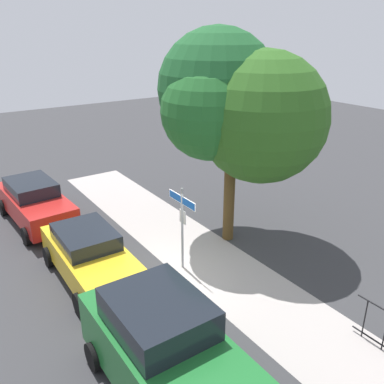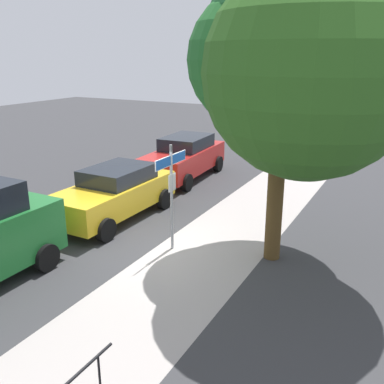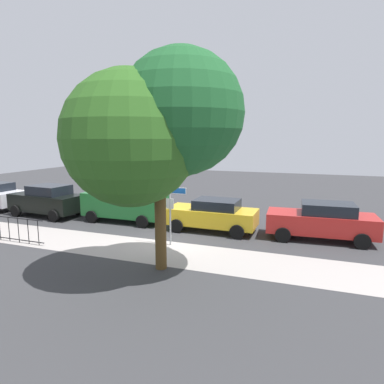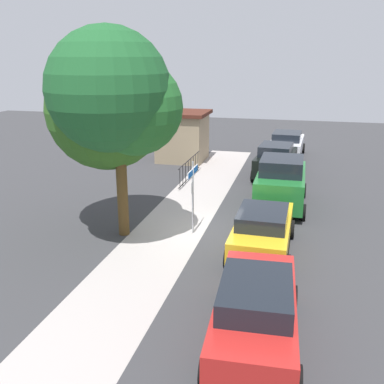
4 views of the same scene
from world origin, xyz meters
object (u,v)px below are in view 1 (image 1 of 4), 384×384
(street_sign, at_px, (182,214))
(car_green, at_px, (165,351))
(shade_tree, at_px, (236,106))
(car_red, at_px, (35,202))
(car_yellow, at_px, (90,255))

(street_sign, height_order, car_green, street_sign)
(shade_tree, xyz_separation_m, car_red, (-5.11, -5.43, -3.83))
(car_red, distance_m, car_green, 9.61)
(shade_tree, bearing_deg, car_yellow, -93.42)
(car_red, height_order, car_green, car_green)
(car_red, bearing_deg, street_sign, 23.16)
(street_sign, bearing_deg, car_yellow, -111.91)
(car_yellow, relative_size, car_green, 0.97)
(street_sign, xyz_separation_m, car_yellow, (-1.04, -2.58, -1.02))
(street_sign, xyz_separation_m, shade_tree, (-0.73, 2.55, 2.85))
(street_sign, distance_m, car_green, 4.80)
(car_yellow, height_order, car_green, car_green)
(shade_tree, height_order, car_red, shade_tree)
(shade_tree, relative_size, car_green, 1.63)
(shade_tree, relative_size, car_yellow, 1.68)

